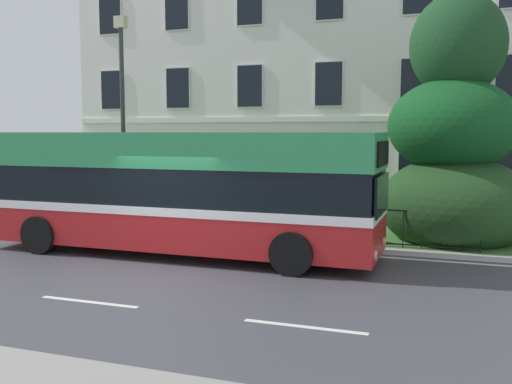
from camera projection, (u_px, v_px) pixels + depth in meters
The scene contains 7 objects.
ground_plane at pixel (161, 269), 12.68m from camera, with size 60.00×56.00×0.18m.
georgian_townhouse at pixel (318, 64), 24.90m from camera, with size 18.24×9.82×11.82m.
iron_verge_railing at pixel (234, 219), 15.78m from camera, with size 12.91×0.04×0.97m.
evergreen_tree at pixel (455, 149), 15.33m from camera, with size 4.13×4.13×7.08m.
single_decker_bus at pixel (178, 190), 14.04m from camera, with size 10.06×2.68×3.04m.
street_lamp_post at pixel (123, 106), 17.70m from camera, with size 0.36×0.24×6.50m.
litter_bin at pixel (341, 221), 15.11m from camera, with size 0.55×0.55×1.10m.
Camera 1 is at (6.08, -10.16, 3.05)m, focal length 39.52 mm.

